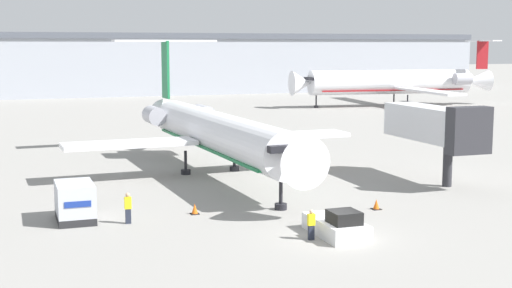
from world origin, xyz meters
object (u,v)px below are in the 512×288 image
Objects in this scene: luggage_cart at (75,202)px; worker_by_wing at (316,159)px; jet_bridge at (435,125)px; pushback_tug at (337,226)px; traffic_cone_right at (376,205)px; traffic_cone_left at (195,209)px; worker_on_apron at (128,207)px; airplane_parked_far_left at (395,82)px; worker_near_tug at (311,224)px; airplane_main at (214,131)px.

luggage_cart reaches higher than worker_by_wing.
jet_bridge reaches higher than worker_by_wing.
traffic_cone_right is (5.24, 4.95, -0.27)m from pushback_tug.
jet_bridge is (20.11, 4.10, 4.12)m from traffic_cone_left.
airplane_parked_far_left reaches higher than worker_on_apron.
traffic_cone_right is at bearing 37.14° from worker_near_tug.
luggage_cart is at bearing 149.04° from worker_on_apron.
jet_bridge is at bearing 7.03° from luggage_cart.
airplane_main reaches higher than luggage_cart.
traffic_cone_right is at bearing -99.28° from worker_by_wing.
airplane_parked_far_left is (41.55, 68.64, 3.86)m from traffic_cone_right.
luggage_cart is at bearing -132.67° from airplane_parked_far_left.
pushback_tug is 2.43× the size of worker_on_apron.
traffic_cone_right is at bearing -5.96° from worker_on_apron.
airplane_main is 17.04m from traffic_cone_right.
worker_near_tug is (-0.52, -20.68, -2.74)m from airplane_main.
luggage_cart is 5.36× the size of traffic_cone_right.
airplane_main is 50.74× the size of traffic_cone_right.
jet_bridge is (6.32, -7.94, 3.48)m from worker_by_wing.
worker_by_wing reaches higher than traffic_cone_right.
worker_by_wing reaches higher than pushback_tug.
airplane_parked_far_left is 3.88× the size of jet_bridge.
jet_bridge is at bearing 11.80° from worker_on_apron.
airplane_main is 18.32× the size of worker_by_wing.
airplane_parked_far_left is at bearing 54.04° from worker_by_wing.
airplane_main is 16.86m from worker_on_apron.
traffic_cone_left is 84.68m from airplane_parked_far_left.
jet_bridge is (15.64, 11.98, 3.57)m from worker_near_tug.
pushback_tug is 9.78m from traffic_cone_left.
pushback_tug is at bearing -51.03° from traffic_cone_left.
worker_by_wing is at bearing -125.96° from airplane_parked_far_left.
worker_near_tug is at bearing -170.31° from pushback_tug.
traffic_cone_right is 11.78m from jet_bridge.
worker_on_apron reaches higher than traffic_cone_right.
worker_near_tug is at bearing -91.44° from airplane_main.
worker_near_tug is at bearing -123.26° from airplane_parked_far_left.
traffic_cone_left is (7.22, -0.73, -0.84)m from luggage_cart.
jet_bridge is (13.96, 11.70, 3.86)m from pushback_tug.
jet_bridge is (8.72, 6.75, 4.13)m from traffic_cone_right.
worker_by_wing is 0.05× the size of airplane_parked_far_left.
worker_on_apron is 4.50m from traffic_cone_left.
luggage_cart is 27.74m from jet_bridge.
traffic_cone_left is at bearing -168.48° from jet_bridge.
jet_bridge reaches higher than worker_near_tug.
airplane_main reaches higher than worker_near_tug.
pushback_tug reaches higher than traffic_cone_left.
airplane_parked_far_left is at bearing 56.74° from worker_near_tug.
jet_bridge is at bearing 11.52° from traffic_cone_left.
worker_on_apron is 25.21m from jet_bridge.
airplane_main is at bearing 44.63° from luggage_cart.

